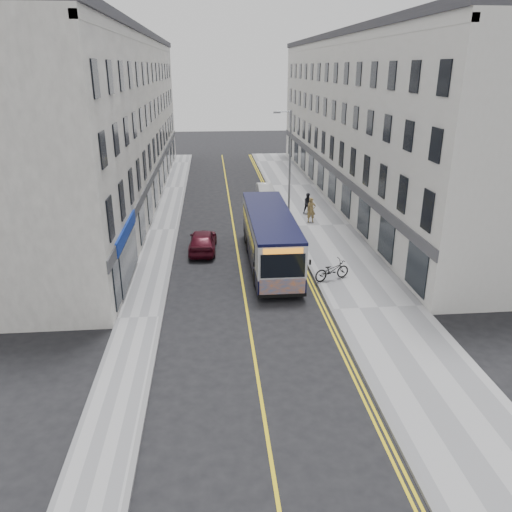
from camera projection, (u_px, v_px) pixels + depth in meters
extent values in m
plane|color=black|center=(246.00, 303.00, 24.42)|extent=(140.00, 140.00, 0.00)
cube|color=#959598|center=(320.00, 226.00, 36.09)|extent=(4.50, 64.00, 0.12)
cube|color=#959598|center=(163.00, 230.00, 35.14)|extent=(2.00, 64.00, 0.12)
cube|color=slate|center=(289.00, 227.00, 35.90)|extent=(0.18, 64.00, 0.13)
cube|color=slate|center=(177.00, 230.00, 35.23)|extent=(0.18, 64.00, 0.13)
cube|color=yellow|center=(234.00, 229.00, 35.59)|extent=(0.12, 64.00, 0.01)
cube|color=yellow|center=(283.00, 228.00, 35.89)|extent=(0.10, 64.00, 0.01)
cube|color=yellow|center=(286.00, 228.00, 35.90)|extent=(0.10, 64.00, 0.01)
cube|color=silver|center=(362.00, 121.00, 42.62)|extent=(6.00, 46.00, 13.00)
cube|color=white|center=(118.00, 123.00, 40.90)|extent=(6.00, 46.00, 13.00)
cylinder|color=gray|center=(290.00, 167.00, 36.39)|extent=(0.14, 0.14, 8.00)
cylinder|color=gray|center=(284.00, 112.00, 34.96)|extent=(1.00, 0.08, 0.08)
cube|color=gray|center=(277.00, 112.00, 34.93)|extent=(0.50, 0.18, 0.12)
cube|color=black|center=(270.00, 251.00, 29.08)|extent=(2.39, 10.50, 0.86)
cube|color=#B4B6BB|center=(270.00, 230.00, 28.62)|extent=(2.39, 10.50, 1.72)
cube|color=black|center=(270.00, 215.00, 28.29)|extent=(2.41, 10.50, 0.15)
cube|color=black|center=(248.00, 231.00, 29.12)|extent=(0.04, 8.21, 1.10)
cube|color=black|center=(289.00, 230.00, 29.33)|extent=(0.04, 8.21, 1.10)
cube|color=black|center=(283.00, 266.00, 23.75)|extent=(2.15, 0.04, 1.19)
cube|color=orange|center=(282.00, 288.00, 24.16)|extent=(2.24, 0.04, 0.91)
cube|color=orange|center=(283.00, 251.00, 23.47)|extent=(1.91, 0.04, 0.27)
cylinder|color=black|center=(256.00, 278.00, 26.16)|extent=(0.27, 0.95, 0.95)
cylinder|color=black|center=(297.00, 276.00, 26.34)|extent=(0.27, 0.95, 0.95)
cylinder|color=black|center=(249.00, 245.00, 31.05)|extent=(0.27, 0.95, 0.95)
cylinder|color=black|center=(283.00, 244.00, 31.23)|extent=(0.27, 0.95, 0.95)
cylinder|color=black|center=(247.00, 236.00, 32.65)|extent=(0.27, 0.95, 0.95)
cylinder|color=black|center=(279.00, 235.00, 32.83)|extent=(0.27, 0.95, 0.95)
imported|color=black|center=(332.00, 270.00, 26.64)|extent=(2.20, 1.39, 1.09)
imported|color=olive|center=(311.00, 210.00, 36.46)|extent=(0.68, 0.46, 1.82)
imported|color=black|center=(308.00, 203.00, 38.66)|extent=(0.84, 0.68, 1.61)
imported|color=silver|center=(265.00, 191.00, 43.91)|extent=(1.36, 3.71, 1.22)
imported|color=#470B18|center=(203.00, 241.00, 31.07)|extent=(1.85, 4.20, 1.41)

